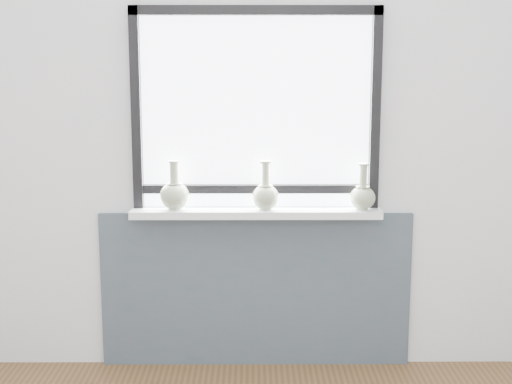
{
  "coord_description": "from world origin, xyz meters",
  "views": [
    {
      "loc": [
        -0.01,
        -1.98,
        1.66
      ],
      "look_at": [
        0.0,
        1.55,
        1.02
      ],
      "focal_mm": 50.0,
      "sensor_mm": 36.0,
      "label": 1
    }
  ],
  "objects_px": {
    "windowsill": "(256,213)",
    "vase_a": "(175,194)",
    "vase_b": "(265,195)",
    "vase_c": "(362,195)"
  },
  "relations": [
    {
      "from": "windowsill",
      "to": "vase_b",
      "type": "height_order",
      "value": "vase_b"
    },
    {
      "from": "windowsill",
      "to": "vase_b",
      "type": "bearing_deg",
      "value": -15.78
    },
    {
      "from": "vase_a",
      "to": "vase_b",
      "type": "xyz_separation_m",
      "value": [
        0.48,
        -0.01,
        -0.0
      ]
    },
    {
      "from": "windowsill",
      "to": "vase_c",
      "type": "relative_size",
      "value": 5.36
    },
    {
      "from": "vase_c",
      "to": "windowsill",
      "type": "bearing_deg",
      "value": 178.17
    },
    {
      "from": "windowsill",
      "to": "vase_a",
      "type": "relative_size",
      "value": 5.1
    },
    {
      "from": "vase_b",
      "to": "vase_a",
      "type": "bearing_deg",
      "value": 179.35
    },
    {
      "from": "vase_a",
      "to": "vase_b",
      "type": "relative_size",
      "value": 1.0
    },
    {
      "from": "windowsill",
      "to": "vase_a",
      "type": "xyz_separation_m",
      "value": [
        -0.43,
        -0.01,
        0.1
      ]
    },
    {
      "from": "vase_b",
      "to": "vase_c",
      "type": "xyz_separation_m",
      "value": [
        0.51,
        -0.0,
        -0.0
      ]
    }
  ]
}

